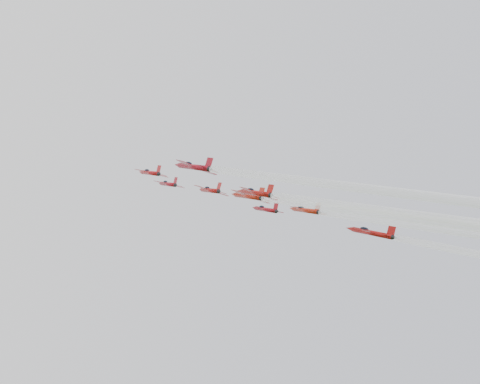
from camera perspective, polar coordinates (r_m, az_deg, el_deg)
jet_lead at (r=176.00m, az=-6.20°, el=0.70°), size 8.90×11.77×6.21m
jet_row2_left at (r=156.27m, az=-7.72°, el=1.65°), size 8.57×11.34×5.99m
jet_row2_center at (r=157.64m, az=-2.62°, el=0.17°), size 9.11×12.05×6.36m
jet_row2_right at (r=169.61m, az=2.16°, el=-1.48°), size 9.00×11.91×6.29m
jet_center at (r=109.92m, az=15.02°, el=-2.51°), size 9.77×96.43×45.85m
jet_rear_farleft at (r=84.05m, az=10.43°, el=0.65°), size 8.51×83.94×39.92m
jet_rear_left at (r=100.87m, az=16.09°, el=-2.18°), size 9.06×89.45×42.54m
jet_rear_right at (r=113.21m, az=19.29°, el=-3.70°), size 8.60×84.85×40.35m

